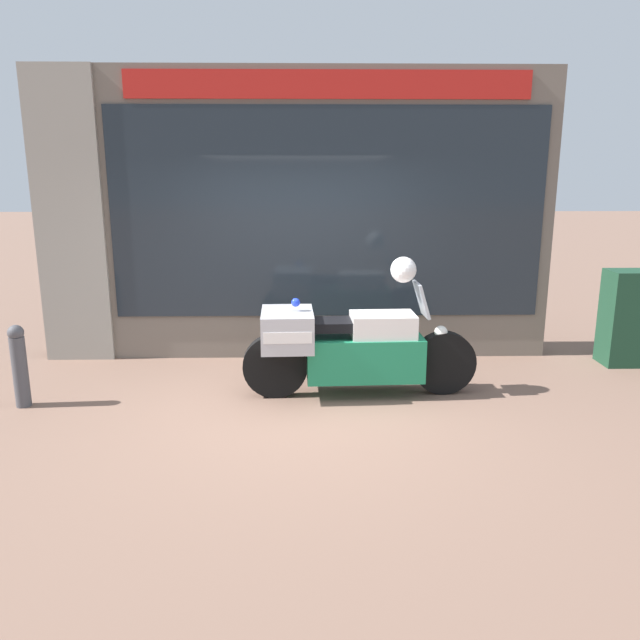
# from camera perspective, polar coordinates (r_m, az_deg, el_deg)

# --- Properties ---
(ground_plane) EXTENTS (60.00, 60.00, 0.00)m
(ground_plane) POSITION_cam_1_polar(r_m,az_deg,el_deg) (6.26, -2.30, -8.26)
(ground_plane) COLOR #7A5B4C
(shop_building) EXTENTS (6.29, 0.55, 3.51)m
(shop_building) POSITION_cam_1_polar(r_m,az_deg,el_deg) (7.84, -5.05, 9.42)
(shop_building) COLOR #6B6056
(shop_building) RESTS_ON ground
(window_display) EXTENTS (5.00, 0.30, 1.98)m
(window_display) POSITION_cam_1_polar(r_m,az_deg,el_deg) (8.06, 0.37, 0.28)
(window_display) COLOR slate
(window_display) RESTS_ON ground
(paramedic_motorcycle) EXTENTS (2.46, 0.73, 1.20)m
(paramedic_motorcycle) POSITION_cam_1_polar(r_m,az_deg,el_deg) (6.50, 2.34, -2.40)
(paramedic_motorcycle) COLOR black
(paramedic_motorcycle) RESTS_ON ground
(white_helmet) EXTENTS (0.27, 0.27, 0.27)m
(white_helmet) POSITION_cam_1_polar(r_m,az_deg,el_deg) (6.42, 7.64, 4.58)
(white_helmet) COLOR white
(white_helmet) RESTS_ON paramedic_motorcycle
(street_bollard) EXTENTS (0.16, 0.16, 0.84)m
(street_bollard) POSITION_cam_1_polar(r_m,az_deg,el_deg) (6.90, -25.78, -3.68)
(street_bollard) COLOR #47474C
(street_bollard) RESTS_ON ground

